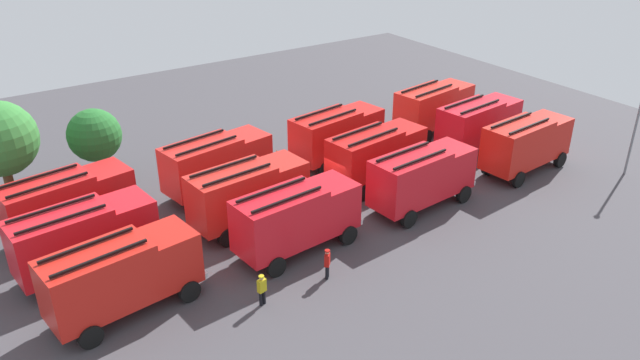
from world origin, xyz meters
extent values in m
plane|color=#423F44|center=(0.00, 0.00, 0.00)|extent=(64.88, 64.88, 0.00)
cube|color=red|center=(-11.28, -3.80, 2.10)|extent=(2.50, 2.76, 2.60)
cube|color=#8C9EAD|center=(-10.24, -3.67, 2.41)|extent=(0.35, 2.12, 1.46)
cube|color=red|center=(-14.75, -4.25, 2.25)|extent=(5.08, 3.10, 2.90)
cube|color=black|center=(-14.84, -3.57, 3.82)|extent=(4.30, 0.68, 0.12)
cube|color=black|center=(-14.66, -4.93, 3.82)|extent=(4.30, 0.68, 0.12)
cube|color=silver|center=(-10.09, -3.65, 0.95)|extent=(0.50, 2.38, 0.28)
cylinder|color=black|center=(-11.23, -2.59, 0.55)|extent=(1.14, 0.49, 1.10)
cylinder|color=black|center=(-10.92, -4.97, 0.55)|extent=(1.14, 0.49, 1.10)
cylinder|color=black|center=(-16.09, -3.22, 0.55)|extent=(1.14, 0.49, 1.10)
cylinder|color=black|center=(-15.78, -5.60, 0.55)|extent=(1.14, 0.49, 1.10)
cube|color=red|center=(-1.87, -3.92, 2.10)|extent=(2.41, 2.68, 2.60)
cube|color=#8C9EAD|center=(-0.82, -3.82, 2.41)|extent=(0.26, 2.12, 1.46)
cube|color=red|center=(-5.35, -4.22, 2.25)|extent=(5.00, 2.91, 2.90)
cube|color=black|center=(-5.41, -3.53, 3.82)|extent=(4.31, 0.49, 0.12)
cube|color=black|center=(-5.29, -4.90, 3.82)|extent=(4.31, 0.49, 0.12)
cube|color=silver|center=(-0.67, -3.81, 0.95)|extent=(0.41, 2.38, 0.28)
cylinder|color=black|center=(-1.77, -2.70, 0.55)|extent=(1.13, 0.44, 1.10)
cylinder|color=black|center=(-1.56, -5.09, 0.55)|extent=(1.13, 0.44, 1.10)
cylinder|color=black|center=(-6.65, -3.13, 0.55)|extent=(1.13, 0.44, 1.10)
cylinder|color=black|center=(-6.44, -5.52, 0.55)|extent=(1.13, 0.44, 1.10)
cube|color=red|center=(6.99, -4.04, 2.10)|extent=(2.40, 2.67, 2.60)
cube|color=#8C9EAD|center=(8.03, -3.96, 2.41)|extent=(0.26, 2.12, 1.46)
cube|color=red|center=(3.50, -4.33, 2.25)|extent=(4.99, 2.89, 2.90)
cube|color=black|center=(3.44, -3.65, 3.82)|extent=(4.32, 0.48, 0.12)
cube|color=black|center=(3.56, -5.02, 3.82)|extent=(4.32, 0.48, 0.12)
cube|color=silver|center=(8.18, -3.94, 0.95)|extent=(0.40, 2.38, 0.28)
cylinder|color=black|center=(7.09, -2.83, 0.55)|extent=(1.13, 0.44, 1.10)
cylinder|color=black|center=(7.29, -5.22, 0.55)|extent=(1.13, 0.44, 1.10)
cylinder|color=black|center=(2.20, -3.24, 0.55)|extent=(1.13, 0.44, 1.10)
cylinder|color=black|center=(2.40, -5.63, 0.55)|extent=(1.13, 0.44, 1.10)
cube|color=red|center=(16.34, -4.14, 2.10)|extent=(2.40, 2.68, 2.60)
cube|color=#8C9EAD|center=(17.38, -4.05, 2.41)|extent=(0.26, 2.12, 1.46)
cube|color=red|center=(12.85, -4.44, 2.25)|extent=(4.99, 2.90, 2.90)
cube|color=black|center=(12.79, -3.75, 3.82)|extent=(4.31, 0.49, 0.12)
cube|color=black|center=(12.91, -5.12, 3.82)|extent=(4.31, 0.49, 0.12)
cube|color=silver|center=(17.53, -4.04, 0.95)|extent=(0.40, 2.38, 0.28)
cylinder|color=black|center=(16.44, -2.93, 0.55)|extent=(1.13, 0.44, 1.10)
cylinder|color=black|center=(16.64, -5.32, 0.55)|extent=(1.13, 0.44, 1.10)
cylinder|color=black|center=(11.55, -3.34, 0.55)|extent=(1.13, 0.44, 1.10)
cylinder|color=black|center=(11.76, -5.74, 0.55)|extent=(1.13, 0.44, 1.10)
cube|color=red|center=(-11.79, 0.46, 2.10)|extent=(2.45, 2.72, 2.60)
cube|color=#8C9EAD|center=(-10.75, 0.57, 2.41)|extent=(0.30, 2.12, 1.46)
cube|color=red|center=(-15.27, 0.09, 2.25)|extent=(5.04, 2.99, 2.90)
cube|color=black|center=(-15.34, 0.77, 3.82)|extent=(4.31, 0.58, 0.12)
cube|color=black|center=(-15.20, -0.60, 3.82)|extent=(4.31, 0.58, 0.12)
cube|color=silver|center=(-10.60, 0.58, 0.95)|extent=(0.45, 2.38, 0.28)
cylinder|color=black|center=(-11.72, 1.67, 0.55)|extent=(1.13, 0.46, 1.10)
cylinder|color=black|center=(-11.46, -0.72, 0.55)|extent=(1.13, 0.46, 1.10)
cylinder|color=black|center=(-16.59, 1.15, 0.55)|extent=(1.13, 0.46, 1.10)
cylinder|color=black|center=(-16.34, -1.23, 0.55)|extent=(1.13, 0.46, 1.10)
cube|color=red|center=(-2.65, 0.05, 2.10)|extent=(2.43, 2.70, 2.60)
cube|color=#8C9EAD|center=(-1.60, 0.15, 2.41)|extent=(0.28, 2.12, 1.46)
cube|color=red|center=(-6.13, -0.28, 2.25)|extent=(5.02, 2.94, 2.90)
cube|color=black|center=(-6.20, 0.41, 3.82)|extent=(4.31, 0.53, 0.12)
cube|color=black|center=(-6.07, -0.96, 3.82)|extent=(4.31, 0.53, 0.12)
cube|color=silver|center=(-1.45, 0.17, 0.95)|extent=(0.42, 2.38, 0.28)
cylinder|color=black|center=(-2.56, 1.27, 0.55)|extent=(1.13, 0.45, 1.10)
cylinder|color=black|center=(-2.34, -1.12, 0.55)|extent=(1.13, 0.45, 1.10)
cylinder|color=black|center=(-7.44, 0.80, 0.55)|extent=(1.13, 0.45, 1.10)
cylinder|color=black|center=(-7.21, -1.59, 0.55)|extent=(1.13, 0.45, 1.10)
cube|color=red|center=(6.78, 0.21, 2.10)|extent=(2.50, 2.76, 2.60)
cube|color=#8C9EAD|center=(7.82, 0.35, 2.41)|extent=(0.35, 2.12, 1.46)
cube|color=red|center=(3.31, -0.23, 2.25)|extent=(5.08, 3.09, 2.90)
cube|color=black|center=(3.22, 0.45, 3.82)|extent=(4.30, 0.67, 0.12)
cube|color=black|center=(3.39, -0.92, 3.82)|extent=(4.30, 0.67, 0.12)
cube|color=silver|center=(7.97, 0.37, 0.95)|extent=(0.50, 2.38, 0.28)
cylinder|color=black|center=(6.82, 1.43, 0.55)|extent=(1.14, 0.49, 1.10)
cylinder|color=black|center=(7.13, -0.95, 0.55)|extent=(1.14, 0.49, 1.10)
cylinder|color=black|center=(1.96, 0.80, 0.55)|extent=(1.14, 0.49, 1.10)
cylinder|color=black|center=(2.27, -1.58, 0.55)|extent=(1.14, 0.49, 1.10)
cube|color=red|center=(16.45, 0.32, 2.10)|extent=(2.46, 2.73, 2.60)
cube|color=#8C9EAD|center=(17.50, 0.44, 2.41)|extent=(0.31, 2.12, 1.46)
cube|color=red|center=(12.97, -0.06, 2.25)|extent=(5.05, 3.01, 2.90)
cube|color=black|center=(12.90, 0.62, 3.82)|extent=(4.31, 0.59, 0.12)
cube|color=black|center=(13.05, -0.75, 3.82)|extent=(4.31, 0.59, 0.12)
cube|color=silver|center=(17.65, 0.46, 0.95)|extent=(0.46, 2.38, 0.28)
cylinder|color=black|center=(16.52, 1.54, 0.55)|extent=(1.13, 0.47, 1.10)
cylinder|color=black|center=(16.78, -0.85, 0.55)|extent=(1.13, 0.47, 1.10)
cylinder|color=black|center=(11.65, 1.00, 0.55)|extent=(1.13, 0.47, 1.10)
cylinder|color=black|center=(11.91, -1.39, 0.55)|extent=(1.13, 0.47, 1.10)
cube|color=red|center=(-11.55, 4.76, 2.10)|extent=(2.57, 2.82, 2.60)
cube|color=#8C9EAD|center=(-10.51, 4.93, 2.41)|extent=(0.42, 2.11, 1.46)
cube|color=red|center=(-15.00, 4.20, 2.25)|extent=(5.14, 3.23, 2.90)
cube|color=black|center=(-15.11, 4.88, 3.82)|extent=(4.28, 0.81, 0.12)
cube|color=black|center=(-14.89, 3.52, 3.82)|extent=(4.28, 0.81, 0.12)
cube|color=silver|center=(-10.36, 4.95, 0.95)|extent=(0.58, 2.38, 0.28)
cylinder|color=black|center=(-11.54, 5.98, 0.55)|extent=(1.14, 0.52, 1.10)
cylinder|color=black|center=(-11.16, 3.61, 0.55)|extent=(1.14, 0.52, 1.10)
cylinder|color=black|center=(-16.38, 5.19, 0.55)|extent=(1.14, 0.52, 1.10)
cylinder|color=black|center=(-15.99, 2.83, 0.55)|extent=(1.14, 0.52, 1.10)
cube|color=red|center=(-2.41, 4.89, 2.10)|extent=(2.58, 2.82, 2.60)
cube|color=#8C9EAD|center=(-1.37, 5.06, 2.41)|extent=(0.42, 2.11, 1.46)
cube|color=red|center=(-5.86, 4.32, 2.25)|extent=(5.14, 3.24, 2.90)
cube|color=black|center=(-5.97, 5.00, 3.82)|extent=(4.28, 0.82, 0.12)
cube|color=black|center=(-5.75, 3.64, 3.82)|extent=(4.28, 0.82, 0.12)
cube|color=silver|center=(-1.23, 5.08, 0.95)|extent=(0.58, 2.38, 0.28)
cylinder|color=black|center=(-2.41, 6.10, 0.55)|extent=(1.14, 0.52, 1.10)
cylinder|color=black|center=(-2.02, 3.74, 0.55)|extent=(1.14, 0.52, 1.10)
cylinder|color=black|center=(-7.24, 5.31, 0.55)|extent=(1.14, 0.52, 1.10)
cylinder|color=black|center=(-6.85, 2.94, 0.55)|extent=(1.14, 0.52, 1.10)
cube|color=red|center=(6.67, 4.54, 2.10)|extent=(2.55, 2.80, 2.60)
cube|color=#8C9EAD|center=(7.71, 4.70, 2.41)|extent=(0.40, 2.11, 1.46)
cube|color=red|center=(3.21, 4.01, 2.25)|extent=(5.12, 3.19, 2.90)
cube|color=black|center=(3.10, 4.69, 3.82)|extent=(4.29, 0.77, 0.12)
cube|color=black|center=(3.31, 3.33, 3.82)|extent=(4.29, 0.77, 0.12)
cube|color=silver|center=(7.85, 4.72, 0.95)|extent=(0.56, 2.38, 0.28)
cylinder|color=black|center=(6.68, 5.76, 0.55)|extent=(1.14, 0.51, 1.10)
cylinder|color=black|center=(7.05, 3.38, 0.55)|extent=(1.14, 0.51, 1.10)
cylinder|color=black|center=(1.84, 5.02, 0.55)|extent=(1.14, 0.51, 1.10)
cylinder|color=black|center=(2.20, 2.65, 0.55)|extent=(1.14, 0.51, 1.10)
cube|color=red|center=(16.21, 4.87, 2.10)|extent=(2.55, 2.80, 2.60)
cube|color=#8C9EAD|center=(17.24, 5.03, 2.41)|extent=(0.40, 2.11, 1.46)
cube|color=red|center=(12.75, 4.35, 2.25)|extent=(5.12, 3.20, 2.90)
cube|color=black|center=(12.64, 5.03, 3.82)|extent=(4.29, 0.77, 0.12)
cube|color=black|center=(12.85, 3.67, 3.82)|extent=(4.29, 0.77, 0.12)
cube|color=silver|center=(17.39, 5.06, 0.95)|extent=(0.56, 2.38, 0.28)
cylinder|color=black|center=(16.22, 6.09, 0.55)|extent=(1.14, 0.51, 1.10)
cylinder|color=black|center=(16.58, 3.72, 0.55)|extent=(1.14, 0.51, 1.10)
cylinder|color=black|center=(11.38, 5.35, 0.55)|extent=(1.14, 0.51, 1.10)
cylinder|color=black|center=(11.74, 2.98, 0.55)|extent=(1.14, 0.51, 1.10)
cylinder|color=black|center=(-8.07, -7.17, 0.38)|extent=(0.16, 0.16, 0.76)
cylinder|color=black|center=(-8.28, -7.22, 0.38)|extent=(0.16, 0.16, 0.76)
cube|color=gold|center=(-8.17, -7.20, 1.09)|extent=(0.46, 0.33, 0.66)
sphere|color=tan|center=(-8.17, -7.20, 1.53)|extent=(0.22, 0.22, 0.22)
cylinder|color=gold|center=(-8.17, -7.20, 1.62)|extent=(0.27, 0.27, 0.06)
cylinder|color=black|center=(20.50, 6.95, 0.42)|extent=(0.16, 0.16, 0.83)
cylinder|color=black|center=(20.32, 6.85, 0.42)|extent=(0.16, 0.16, 0.83)
cube|color=orange|center=(20.41, 6.90, 1.19)|extent=(0.48, 0.41, 0.72)
sphere|color=brown|center=(20.41, 6.90, 1.67)|extent=(0.23, 0.23, 0.23)
cylinder|color=orange|center=(20.41, 6.90, 1.76)|extent=(0.29, 0.29, 0.07)
cylinder|color=black|center=(9.06, 7.50, 0.40)|extent=(0.16, 0.16, 0.80)
cylinder|color=black|center=(9.18, 7.33, 0.40)|extent=(0.16, 0.16, 0.80)
cube|color=gold|center=(9.12, 7.41, 1.14)|extent=(0.44, 0.48, 0.69)
sphere|color=beige|center=(9.12, 7.41, 1.60)|extent=(0.22, 0.22, 0.22)
cylinder|color=gold|center=(9.12, 7.41, 1.69)|extent=(0.28, 0.28, 0.07)
cylinder|color=black|center=(-4.46, -7.22, 0.38)|extent=(0.16, 0.16, 0.77)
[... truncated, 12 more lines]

